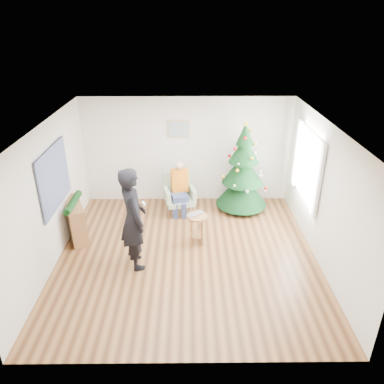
{
  "coord_description": "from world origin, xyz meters",
  "views": [
    {
      "loc": [
        0.04,
        -6.09,
        4.31
      ],
      "look_at": [
        0.1,
        0.6,
        1.1
      ],
      "focal_mm": 35.0,
      "sensor_mm": 36.0,
      "label": 1
    }
  ],
  "objects_px": {
    "stool": "(197,229)",
    "armchair": "(179,198)",
    "christmas_tree": "(243,170)",
    "standing_man": "(133,219)",
    "console": "(76,220)"
  },
  "relations": [
    {
      "from": "stool",
      "to": "standing_man",
      "type": "xyz_separation_m",
      "value": [
        -1.16,
        -0.71,
        0.65
      ]
    },
    {
      "from": "christmas_tree",
      "to": "standing_man",
      "type": "xyz_separation_m",
      "value": [
        -2.27,
        -2.25,
        -0.01
      ]
    },
    {
      "from": "christmas_tree",
      "to": "armchair",
      "type": "distance_m",
      "value": 1.64
    },
    {
      "from": "stool",
      "to": "armchair",
      "type": "bearing_deg",
      "value": 105.97
    },
    {
      "from": "armchair",
      "to": "console",
      "type": "height_order",
      "value": "armchair"
    },
    {
      "from": "stool",
      "to": "standing_man",
      "type": "relative_size",
      "value": 0.33
    },
    {
      "from": "armchair",
      "to": "console",
      "type": "bearing_deg",
      "value": -166.28
    },
    {
      "from": "christmas_tree",
      "to": "console",
      "type": "xyz_separation_m",
      "value": [
        -3.64,
        -1.29,
        -0.59
      ]
    },
    {
      "from": "stool",
      "to": "armchair",
      "type": "relative_size",
      "value": 0.67
    },
    {
      "from": "standing_man",
      "to": "console",
      "type": "relative_size",
      "value": 1.96
    },
    {
      "from": "christmas_tree",
      "to": "armchair",
      "type": "xyz_separation_m",
      "value": [
        -1.5,
        -0.18,
        -0.64
      ]
    },
    {
      "from": "stool",
      "to": "standing_man",
      "type": "height_order",
      "value": "standing_man"
    },
    {
      "from": "stool",
      "to": "armchair",
      "type": "height_order",
      "value": "armchair"
    },
    {
      "from": "christmas_tree",
      "to": "console",
      "type": "relative_size",
      "value": 2.2
    },
    {
      "from": "console",
      "to": "stool",
      "type": "bearing_deg",
      "value": -30.08
    }
  ]
}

